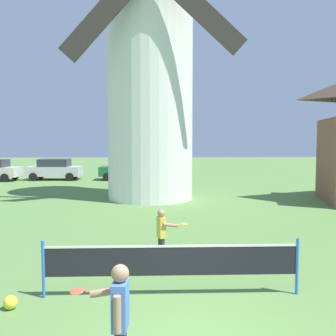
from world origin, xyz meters
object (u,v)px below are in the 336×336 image
at_px(windmill, 150,57).
at_px(tennis_net, 172,261).
at_px(player_far, 162,232).
at_px(stray_ball, 10,302).
at_px(player_near, 119,315).
at_px(parked_car_green, 127,169).
at_px(parked_car_silver, 55,169).

xyz_separation_m(windmill, tennis_net, (0.53, -12.30, -6.41)).
xyz_separation_m(player_far, stray_ball, (-2.74, -2.68, -0.60)).
bearing_deg(tennis_net, windmill, 92.48).
xyz_separation_m(windmill, player_near, (-0.24, -14.87, -6.26)).
distance_m(player_far, stray_ball, 3.88).
distance_m(stray_ball, parked_car_green, 22.13).
relative_size(windmill, player_far, 11.59).
xyz_separation_m(player_near, parked_car_green, (-1.63, 24.19, -0.02)).
distance_m(player_near, parked_car_silver, 25.35).
height_order(player_far, parked_car_green, parked_car_green).
xyz_separation_m(tennis_net, player_far, (-0.14, 2.19, 0.04)).
bearing_deg(player_far, windmill, 92.25).
height_order(tennis_net, parked_car_silver, parked_car_silver).
relative_size(player_near, stray_ball, 5.90).
height_order(player_far, stray_ball, player_far).
distance_m(tennis_net, player_far, 2.20).
distance_m(player_far, parked_car_silver, 21.04).
relative_size(tennis_net, player_far, 3.85).
relative_size(tennis_net, stray_ball, 19.74).
height_order(stray_ball, parked_car_silver, parked_car_silver).
relative_size(tennis_net, parked_car_green, 1.22).
bearing_deg(player_near, windmill, 89.09).
distance_m(windmill, tennis_net, 13.88).
bearing_deg(windmill, stray_ball, -100.38).
bearing_deg(parked_car_silver, stray_ball, -77.58).
xyz_separation_m(tennis_net, player_near, (-0.77, -2.57, 0.15)).
height_order(windmill, stray_ball, windmill).
relative_size(player_far, parked_car_green, 0.32).
xyz_separation_m(player_near, stray_ball, (-2.11, 2.08, -0.71)).
xyz_separation_m(tennis_net, stray_ball, (-2.88, -0.49, -0.56)).
height_order(parked_car_silver, parked_car_green, same).
xyz_separation_m(player_near, parked_car_silver, (-7.01, 24.36, -0.02)).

